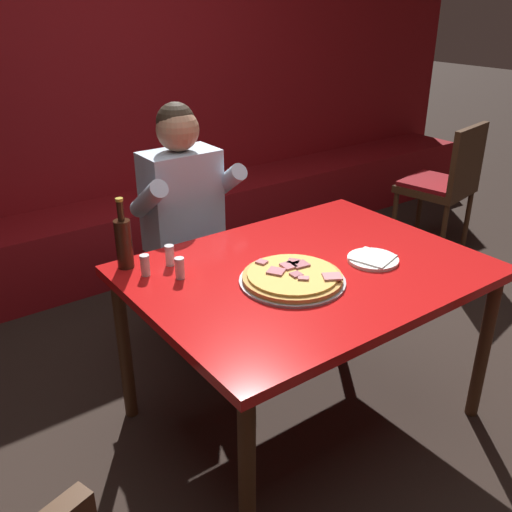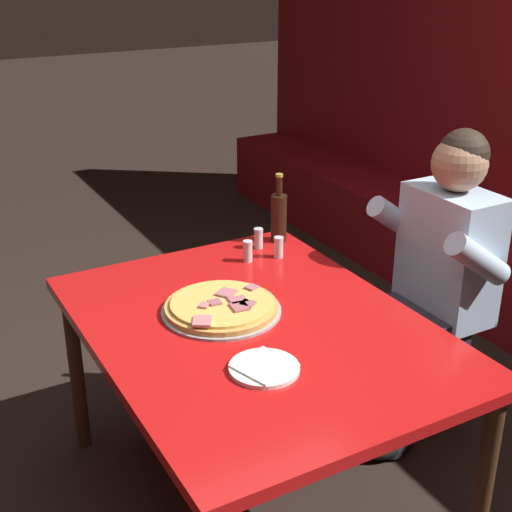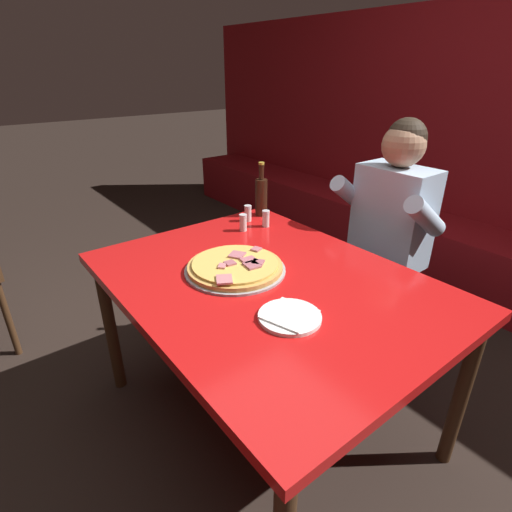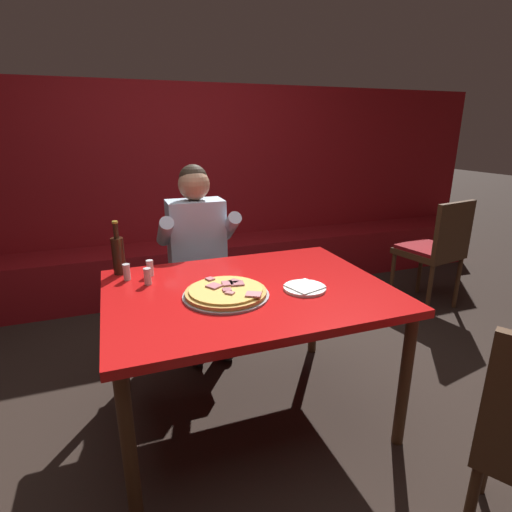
% 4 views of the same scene
% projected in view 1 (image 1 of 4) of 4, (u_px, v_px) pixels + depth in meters
% --- Properties ---
extents(ground_plane, '(24.00, 24.00, 0.00)m').
position_uv_depth(ground_plane, '(301.00, 413.00, 2.61)').
color(ground_plane, black).
extents(booth_wall_panel, '(6.80, 0.16, 1.90)m').
position_uv_depth(booth_wall_panel, '(94.00, 123.00, 3.80)').
color(booth_wall_panel, maroon).
rests_on(booth_wall_panel, ground_plane).
extents(booth_bench, '(6.46, 0.48, 0.46)m').
position_uv_depth(booth_bench, '(125.00, 237.00, 3.87)').
color(booth_bench, maroon).
rests_on(booth_bench, ground_plane).
extents(main_dining_table, '(1.38, 1.03, 0.74)m').
position_uv_depth(main_dining_table, '(307.00, 283.00, 2.32)').
color(main_dining_table, '#422816').
rests_on(main_dining_table, ground_plane).
extents(pizza, '(0.41, 0.41, 0.05)m').
position_uv_depth(pizza, '(292.00, 278.00, 2.17)').
color(pizza, '#9E9EA3').
rests_on(pizza, main_dining_table).
extents(plate_white_paper, '(0.21, 0.21, 0.02)m').
position_uv_depth(plate_white_paper, '(373.00, 259.00, 2.34)').
color(plate_white_paper, white).
rests_on(plate_white_paper, main_dining_table).
extents(beer_bottle, '(0.07, 0.07, 0.29)m').
position_uv_depth(beer_bottle, '(124.00, 242.00, 2.25)').
color(beer_bottle, black).
rests_on(beer_bottle, main_dining_table).
extents(shaker_black_pepper, '(0.04, 0.04, 0.09)m').
position_uv_depth(shaker_black_pepper, '(145.00, 266.00, 2.21)').
color(shaker_black_pepper, silver).
rests_on(shaker_black_pepper, main_dining_table).
extents(shaker_oregano, '(0.04, 0.04, 0.09)m').
position_uv_depth(shaker_oregano, '(170.00, 256.00, 2.30)').
color(shaker_oregano, silver).
rests_on(shaker_oregano, main_dining_table).
extents(shaker_red_pepper_flakes, '(0.04, 0.04, 0.09)m').
position_uv_depth(shaker_red_pepper_flakes, '(180.00, 269.00, 2.19)').
color(shaker_red_pepper_flakes, silver).
rests_on(shaker_red_pepper_flakes, main_dining_table).
extents(diner_seated_blue_shirt, '(0.53, 0.53, 1.27)m').
position_uv_depth(diner_seated_blue_shirt, '(191.00, 220.00, 2.87)').
color(diner_seated_blue_shirt, black).
rests_on(diner_seated_blue_shirt, ground_plane).
extents(dining_chair_near_right, '(0.52, 0.52, 0.95)m').
position_uv_depth(dining_chair_near_right, '(447.00, 179.00, 3.95)').
color(dining_chair_near_right, '#422816').
rests_on(dining_chair_near_right, ground_plane).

